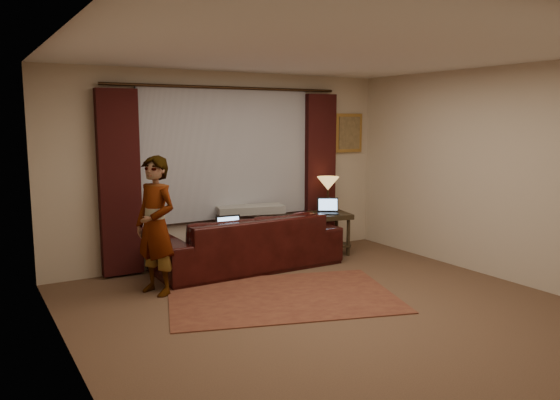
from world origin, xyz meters
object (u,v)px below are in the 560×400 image
(laptop_sofa, at_px, (232,227))
(laptop_table, at_px, (328,206))
(person, at_px, (156,226))
(sofa, at_px, (248,231))
(tiffany_lamp, at_px, (328,194))
(end_table, at_px, (330,233))

(laptop_sofa, distance_m, laptop_table, 1.64)
(laptop_table, bearing_deg, laptop_sofa, -142.26)
(laptop_sofa, xyz_separation_m, person, (-1.08, -0.29, 0.17))
(sofa, height_order, tiffany_lamp, tiffany_lamp)
(laptop_sofa, distance_m, person, 1.13)
(end_table, relative_size, laptop_table, 1.81)
(laptop_table, bearing_deg, sofa, -147.10)
(laptop_sofa, height_order, tiffany_lamp, tiffany_lamp)
(end_table, xyz_separation_m, person, (-2.77, -0.52, 0.48))
(tiffany_lamp, height_order, laptop_table, tiffany_lamp)
(sofa, bearing_deg, end_table, -176.81)
(tiffany_lamp, bearing_deg, end_table, -106.29)
(sofa, xyz_separation_m, person, (-1.38, -0.44, 0.29))
(end_table, relative_size, person, 0.39)
(laptop_sofa, relative_size, end_table, 0.58)
(sofa, relative_size, end_table, 4.03)
(tiffany_lamp, bearing_deg, laptop_sofa, -169.38)
(sofa, xyz_separation_m, laptop_table, (1.32, 0.03, 0.23))
(laptop_sofa, relative_size, laptop_table, 1.06)
(laptop_table, bearing_deg, end_table, 66.84)
(laptop_sofa, bearing_deg, laptop_table, 11.69)
(laptop_sofa, relative_size, tiffany_lamp, 0.68)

